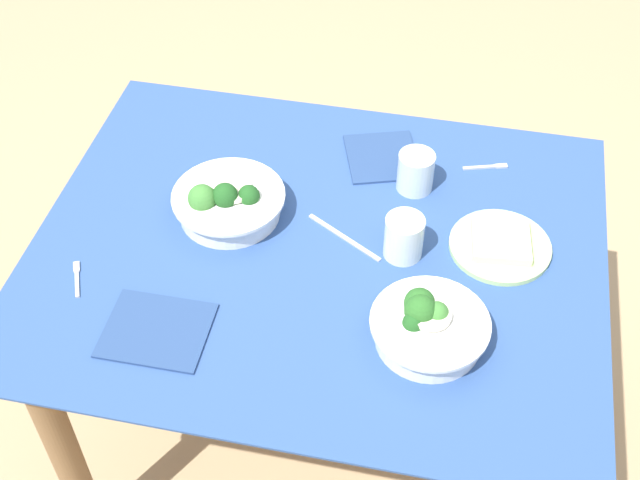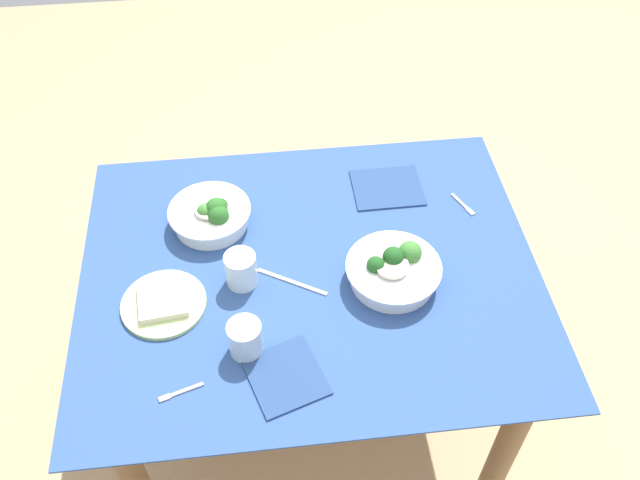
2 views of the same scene
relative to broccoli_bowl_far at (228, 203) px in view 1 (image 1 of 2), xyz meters
name	(u,v)px [view 1 (image 1 of 2)]	position (x,y,z in m)	size (l,w,h in m)	color
ground_plane	(318,436)	(0.21, -0.06, -0.81)	(6.00, 6.00, 0.00)	tan
dining_table	(318,285)	(0.21, -0.06, -0.16)	(1.23, 0.99, 0.78)	#2D4C84
broccoli_bowl_far	(228,203)	(0.00, 0.00, 0.00)	(0.25, 0.25, 0.10)	white
broccoli_bowl_near	(428,326)	(0.47, -0.25, 0.00)	(0.23, 0.23, 0.10)	white
bread_side_plate	(500,245)	(0.60, 0.02, -0.03)	(0.22, 0.22, 0.03)	#B7D684
water_glass_center	(416,172)	(0.39, 0.18, 0.01)	(0.08, 0.08, 0.09)	silver
water_glass_side	(404,237)	(0.40, -0.04, 0.01)	(0.08, 0.08, 0.10)	silver
fork_by_far_bowl	(77,277)	(-0.26, -0.25, -0.03)	(0.05, 0.10, 0.00)	#B7B7BC
fork_by_near_bowl	(487,167)	(0.55, 0.28, -0.03)	(0.11, 0.04, 0.00)	#B7B7BC
table_knife_left	(344,237)	(0.27, -0.02, -0.03)	(0.20, 0.01, 0.00)	#B7B7BC
napkin_folded_upper	(382,157)	(0.31, 0.26, -0.03)	(0.17, 0.18, 0.01)	navy
napkin_folded_lower	(157,330)	(-0.05, -0.35, -0.03)	(0.20, 0.17, 0.01)	navy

